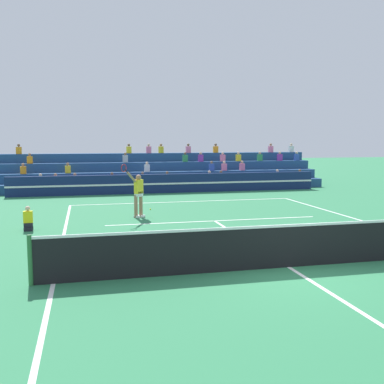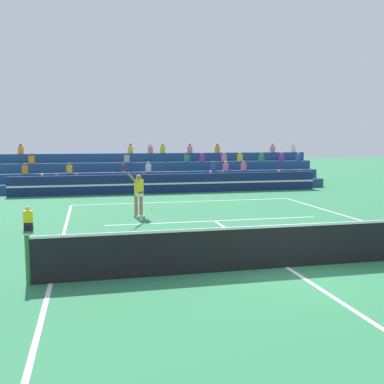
% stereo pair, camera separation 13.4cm
% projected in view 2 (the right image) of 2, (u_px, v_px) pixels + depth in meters
% --- Properties ---
extents(ground_plane, '(120.00, 120.00, 0.00)m').
position_uv_depth(ground_plane, '(287.00, 267.00, 10.91)').
color(ground_plane, '#2D7A4C').
extents(court_lines, '(11.10, 23.90, 0.01)m').
position_uv_depth(court_lines, '(287.00, 267.00, 10.91)').
color(court_lines, white).
rests_on(court_lines, ground).
extents(tennis_net, '(12.00, 0.10, 1.10)m').
position_uv_depth(tennis_net, '(287.00, 245.00, 10.85)').
color(tennis_net, '#2D6B38').
rests_on(tennis_net, ground).
extents(sponsor_banner_wall, '(18.00, 0.26, 1.10)m').
position_uv_depth(sponsor_banner_wall, '(171.00, 183.00, 26.15)').
color(sponsor_banner_wall, navy).
rests_on(sponsor_banner_wall, ground).
extents(bleacher_stand, '(20.51, 3.80, 2.83)m').
position_uv_depth(bleacher_stand, '(162.00, 174.00, 29.18)').
color(bleacher_stand, navy).
rests_on(bleacher_stand, ground).
extents(ball_kid_courtside, '(0.30, 0.36, 0.84)m').
position_uv_depth(ball_kid_courtside, '(28.00, 221.00, 15.34)').
color(ball_kid_courtside, black).
rests_on(ball_kid_courtside, ground).
extents(tennis_player, '(1.04, 1.03, 2.24)m').
position_uv_depth(tennis_player, '(138.00, 193.00, 17.82)').
color(tennis_player, '#9E7051').
rests_on(tennis_player, ground).
extents(tennis_ball, '(0.07, 0.07, 0.07)m').
position_uv_depth(tennis_ball, '(151.00, 209.00, 19.82)').
color(tennis_ball, '#C6DB33').
rests_on(tennis_ball, ground).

